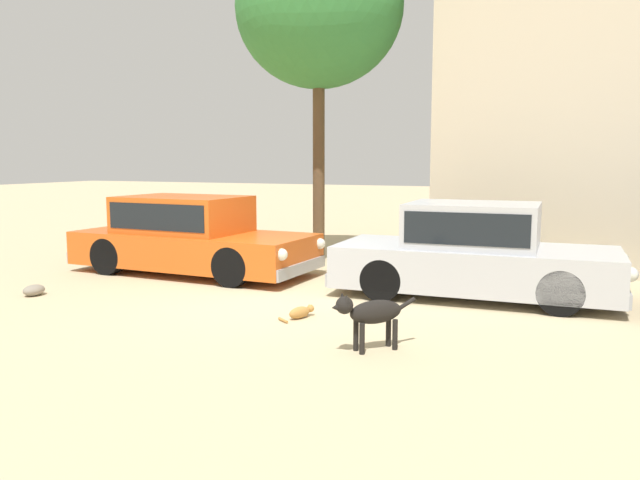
{
  "coord_description": "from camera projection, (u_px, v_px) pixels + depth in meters",
  "views": [
    {
      "loc": [
        4.32,
        -8.42,
        2.11
      ],
      "look_at": [
        0.71,
        0.2,
        0.9
      ],
      "focal_mm": 35.36,
      "sensor_mm": 36.0,
      "label": 1
    }
  ],
  "objects": [
    {
      "name": "ground_plane",
      "position": [
        272.0,
        298.0,
        9.63
      ],
      "size": [
        80.0,
        80.0,
        0.0
      ],
      "primitive_type": "plane",
      "color": "tan"
    },
    {
      "name": "parked_sedan_nearest",
      "position": [
        190.0,
        235.0,
        11.65
      ],
      "size": [
        4.68,
        1.99,
        1.42
      ],
      "rotation": [
        0.0,
        0.0,
        -0.04
      ],
      "color": "#D15619",
      "rests_on": "ground_plane"
    },
    {
      "name": "parked_sedan_second",
      "position": [
        474.0,
        251.0,
        9.61
      ],
      "size": [
        4.35,
        1.87,
        1.44
      ],
      "rotation": [
        0.0,
        0.0,
        0.03
      ],
      "color": "#B2B5BA",
      "rests_on": "ground_plane"
    },
    {
      "name": "stray_dog_spotted",
      "position": [
        370.0,
        313.0,
        6.9
      ],
      "size": [
        0.77,
        0.81,
        0.67
      ],
      "rotation": [
        0.0,
        0.0,
        3.95
      ],
      "color": "black",
      "rests_on": "ground_plane"
    },
    {
      "name": "stray_cat",
      "position": [
        300.0,
        312.0,
        8.37
      ],
      "size": [
        0.35,
        0.57,
        0.16
      ],
      "rotation": [
        0.0,
        0.0,
        1.2
      ],
      "color": "#B77F3D",
      "rests_on": "ground_plane"
    },
    {
      "name": "acacia_tree_left",
      "position": [
        319.0,
        7.0,
        12.64
      ],
      "size": [
        3.44,
        3.09,
        6.78
      ],
      "color": "brown",
      "rests_on": "ground_plane"
    },
    {
      "name": "rubble_pile",
      "position": [
        34.0,
        290.0,
        9.76
      ],
      "size": [
        0.3,
        0.39,
        0.17
      ],
      "primitive_type": "ellipsoid",
      "rotation": [
        0.0,
        0.0,
        1.66
      ],
      "color": "gray",
      "rests_on": "ground_plane"
    }
  ]
}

